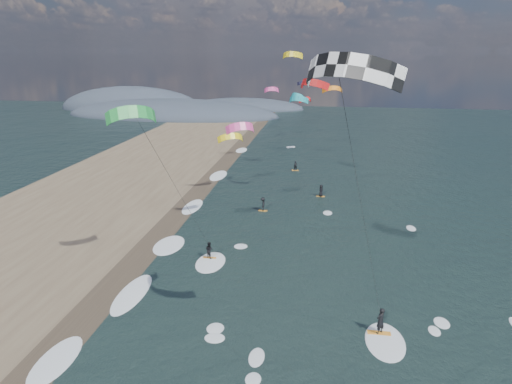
# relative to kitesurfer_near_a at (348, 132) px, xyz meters

# --- Properties ---
(ground) EXTENTS (260.00, 260.00, 0.00)m
(ground) POSITION_rel_kitesurfer_near_a_xyz_m (-5.49, 1.16, -14.64)
(ground) COLOR black
(ground) RESTS_ON ground
(sand_strip) EXTENTS (26.00, 240.00, 0.00)m
(sand_strip) POSITION_rel_kitesurfer_near_a_xyz_m (-29.49, 11.16, -14.64)
(sand_strip) COLOR brown
(sand_strip) RESTS_ON ground
(wet_sand_strip) EXTENTS (3.00, 240.00, 0.00)m
(wet_sand_strip) POSITION_rel_kitesurfer_near_a_xyz_m (-17.49, 11.16, -14.64)
(wet_sand_strip) COLOR #382D23
(wet_sand_strip) RESTS_ON ground
(coastal_hills) EXTENTS (80.00, 41.00, 15.00)m
(coastal_hills) POSITION_rel_kitesurfer_near_a_xyz_m (-50.33, 109.02, -14.64)
(coastal_hills) COLOR #3D4756
(coastal_hills) RESTS_ON ground
(kitesurfer_near_a) EXTENTS (8.13, 9.39, 18.62)m
(kitesurfer_near_a) POSITION_rel_kitesurfer_near_a_xyz_m (0.00, 0.00, 0.00)
(kitesurfer_near_a) COLOR orange
(kitesurfer_near_a) RESTS_ON ground
(kitesurfer_near_b) EXTENTS (6.98, 8.90, 15.15)m
(kitesurfer_near_b) POSITION_rel_kitesurfer_near_a_xyz_m (-13.30, 9.87, -4.93)
(kitesurfer_near_b) COLOR orange
(kitesurfer_near_b) RESTS_ON ground
(far_kitesurfers) EXTENTS (7.91, 19.66, 1.70)m
(far_kitesurfers) POSITION_rel_kitesurfer_near_a_xyz_m (-5.32, 32.07, -13.81)
(far_kitesurfers) COLOR orange
(far_kitesurfers) RESTS_ON ground
(bg_kite_field) EXTENTS (16.40, 74.73, 11.08)m
(bg_kite_field) POSITION_rel_kitesurfer_near_a_xyz_m (-6.19, 54.34, -3.05)
(bg_kite_field) COLOR #D83F8C
(bg_kite_field) RESTS_ON ground
(shoreline_surf) EXTENTS (2.40, 79.40, 0.11)m
(shoreline_surf) POSITION_rel_kitesurfer_near_a_xyz_m (-16.29, 15.91, -14.64)
(shoreline_surf) COLOR white
(shoreline_surf) RESTS_ON ground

